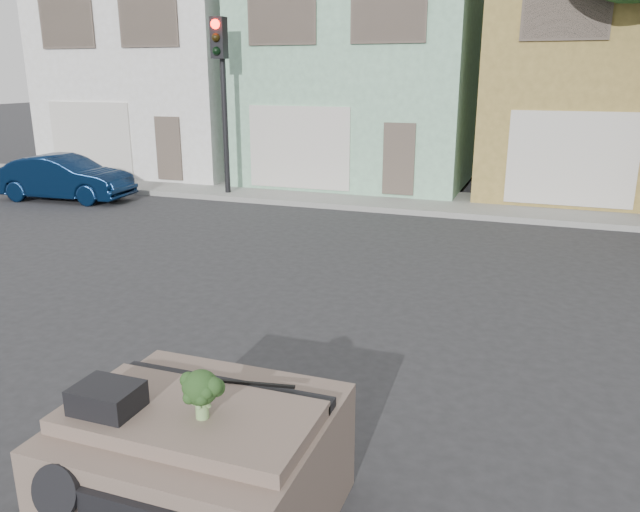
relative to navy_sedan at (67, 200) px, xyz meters
The scene contains 11 objects.
ground_plane 13.16m from the navy_sedan, 35.27° to the right, with size 120.00×120.00×0.00m, color #303033.
sidewalk 11.13m from the navy_sedan, 15.13° to the left, with size 40.00×3.00×0.15m, color gray.
townhouse_white 7.87m from the navy_sedan, 92.15° to the left, with size 7.20×8.20×7.55m, color white.
townhouse_mint 10.69m from the navy_sedan, 43.63° to the left, with size 7.20×8.20×7.55m, color #92CAA6.
townhouse_tan 16.71m from the navy_sedan, 25.09° to the left, with size 7.20×8.20×7.55m, color #A08542.
navy_sedan is the anchor object (origin of this frame).
traffic_signal 5.30m from the navy_sedan, 24.17° to the left, with size 0.40×0.40×5.10m, color black.
car_dashboard 15.10m from the navy_sedan, 44.61° to the right, with size 2.00×1.80×1.12m, color #746154.
instrument_hump 14.99m from the navy_sedan, 47.13° to the right, with size 0.48×0.38×0.20m, color black.
wiper_arm 15.07m from the navy_sedan, 42.83° to the right, with size 0.70×0.03×0.02m, color black.
broccoli 15.40m from the navy_sedan, 44.76° to the right, with size 0.32×0.32×0.39m, color #203B18.
Camera 1 is at (2.36, -6.75, 3.57)m, focal length 35.00 mm.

